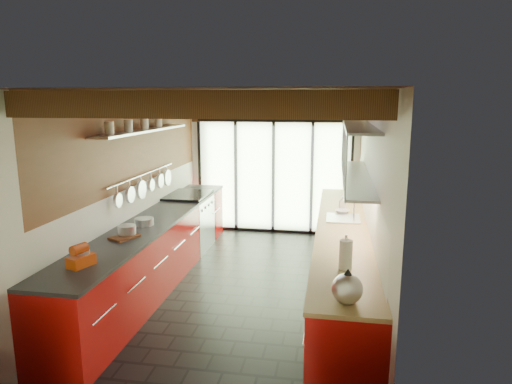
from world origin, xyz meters
TOP-DOWN VIEW (x-y plane):
  - ground at (0.00, 0.00)m, footprint 5.50×5.50m
  - room_shell at (0.00, 0.00)m, footprint 5.50×5.50m
  - ceiling_beams at (-0.00, 0.38)m, footprint 3.14×5.06m
  - glass_door at (0.00, 2.69)m, footprint 2.95×0.10m
  - left_counter at (-1.28, 0.00)m, footprint 0.68×5.00m
  - range_stove at (-1.28, 1.45)m, footprint 0.66×0.90m
  - right_counter at (1.27, 0.00)m, footprint 0.68×5.00m
  - sink_assembly at (1.29, 0.40)m, footprint 0.45×0.52m
  - upper_cabinets_right at (1.43, 0.30)m, footprint 0.34×3.00m
  - left_wall_fixtures at (-1.47, 0.25)m, footprint 0.28×2.60m
  - stand_mixer at (-1.27, -1.87)m, footprint 0.22×0.29m
  - pot_large at (-1.27, -0.87)m, footprint 0.26×0.26m
  - pot_small at (-1.27, -0.37)m, footprint 0.27×0.27m
  - cutting_board at (-1.27, -0.94)m, footprint 0.34×0.38m
  - kettle at (1.27, -2.25)m, footprint 0.30×0.34m
  - paper_towel at (1.27, -1.51)m, footprint 0.15×0.15m
  - soap_bottle at (1.27, 0.95)m, footprint 0.10×0.10m
  - bowl at (1.27, 0.71)m, footprint 0.25×0.25m

SIDE VIEW (x-z plane):
  - ground at x=0.00m, z-range 0.00..0.00m
  - right_counter at x=1.27m, z-range 0.00..0.92m
  - left_counter at x=-1.28m, z-range 0.00..0.92m
  - range_stove at x=-1.28m, z-range -0.01..0.96m
  - cutting_board at x=-1.27m, z-range 0.92..0.95m
  - bowl at x=1.27m, z-range 0.92..0.97m
  - sink_assembly at x=1.29m, z-range 0.75..1.17m
  - pot_small at x=-1.27m, z-range 0.92..1.01m
  - pot_large at x=-1.27m, z-range 0.92..1.05m
  - stand_mixer at x=-1.27m, z-range 0.90..1.13m
  - soap_bottle at x=1.27m, z-range 0.92..1.12m
  - kettle at x=1.27m, z-range 0.90..1.20m
  - paper_towel at x=1.27m, z-range 0.89..1.23m
  - room_shell at x=0.00m, z-range -1.10..4.40m
  - glass_door at x=0.00m, z-range 0.21..3.11m
  - left_wall_fixtures at x=-1.47m, z-range 1.32..2.28m
  - upper_cabinets_right at x=1.43m, z-range 0.35..3.35m
  - ceiling_beams at x=0.00m, z-range 0.01..4.91m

